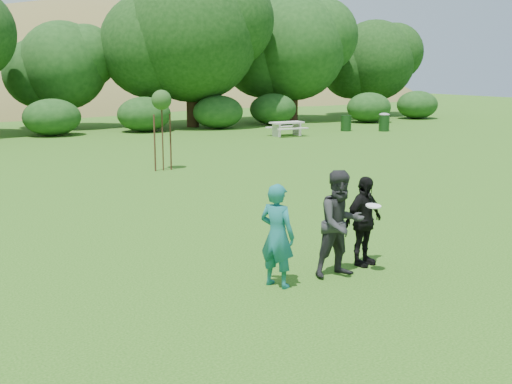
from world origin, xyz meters
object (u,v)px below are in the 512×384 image
at_px(player_grey, 341,224).
at_px(sapling, 162,102).
at_px(picnic_table, 287,126).
at_px(player_black, 363,221).
at_px(trash_can_near, 346,123).
at_px(player_teal, 277,236).
at_px(trash_can_lidded, 384,122).

distance_m(player_grey, sapling, 12.78).
bearing_deg(picnic_table, player_black, -119.26).
xyz_separation_m(player_black, trash_can_near, (15.55, 20.43, -0.39)).
bearing_deg(player_teal, sapling, -38.98).
bearing_deg(sapling, picnic_table, 36.76).
bearing_deg(trash_can_near, picnic_table, -172.18).
bearing_deg(player_black, player_grey, -171.51).
bearing_deg(sapling, trash_can_lidded, 23.07).
distance_m(player_teal, trash_can_lidded, 27.46).
relative_size(player_teal, sapling, 0.62).
distance_m(player_teal, picnic_table, 23.93).
bearing_deg(picnic_table, sapling, -143.24).
xyz_separation_m(sapling, trash_can_lidded, (16.37, 6.97, -1.88)).
relative_size(trash_can_near, trash_can_lidded, 0.86).
height_order(player_teal, trash_can_lidded, player_teal).
bearing_deg(player_teal, trash_can_near, -65.82).
distance_m(picnic_table, trash_can_lidded, 6.30).
xyz_separation_m(player_teal, player_black, (2.00, 0.20, -0.04)).
bearing_deg(trash_can_near, sapling, -150.72).
xyz_separation_m(player_grey, picnic_table, (11.86, 20.12, -0.43)).
bearing_deg(trash_can_lidded, player_grey, -132.85).
relative_size(player_teal, trash_can_lidded, 1.67).
xyz_separation_m(picnic_table, trash_can_lidded, (6.27, -0.57, 0.02)).
relative_size(player_teal, player_grey, 0.93).
height_order(player_grey, trash_can_near, player_grey).
relative_size(player_teal, player_black, 1.05).
bearing_deg(trash_can_near, trash_can_lidded, -32.95).
relative_size(player_grey, picnic_table, 1.05).
bearing_deg(player_teal, player_grey, -119.66).
xyz_separation_m(player_grey, player_black, (0.75, 0.29, -0.11)).
bearing_deg(sapling, trash_can_near, 29.28).
xyz_separation_m(player_teal, trash_can_near, (17.55, 20.64, -0.43)).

